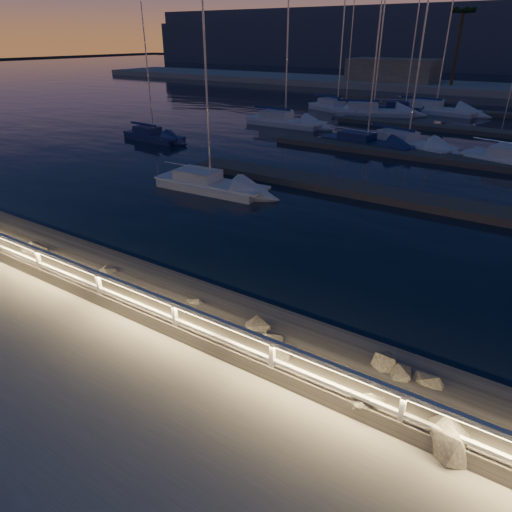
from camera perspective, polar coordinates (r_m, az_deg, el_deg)
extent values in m
plane|color=#A9A499|center=(13.17, -13.13, -8.23)|extent=(400.00, 400.00, 0.00)
cube|color=#A9A499|center=(12.05, -21.80, -13.84)|extent=(240.00, 5.00, 0.20)
cube|color=slate|center=(14.20, -8.69, -6.52)|extent=(240.00, 3.45, 1.29)
plane|color=black|center=(13.87, -12.63, -12.35)|extent=(400.00, 400.00, 0.00)
cube|color=silver|center=(16.58, -25.47, -0.81)|extent=(0.11, 0.11, 1.00)
cube|color=silver|center=(14.28, -18.96, -3.83)|extent=(0.11, 0.11, 1.00)
cube|color=silver|center=(12.28, -10.08, -7.84)|extent=(0.11, 0.11, 1.00)
cube|color=silver|center=(10.76, 2.02, -12.87)|extent=(0.11, 0.11, 1.00)
cube|color=silver|center=(9.94, 17.70, -18.28)|extent=(0.11, 0.11, 1.00)
cube|color=silver|center=(12.65, -13.58, -4.47)|extent=(44.00, 0.12, 0.12)
cube|color=silver|center=(12.90, -13.35, -6.39)|extent=(44.00, 0.09, 0.09)
cube|color=#FFCF72|center=(12.68, -13.61, -4.82)|extent=(44.00, 0.04, 0.03)
sphere|color=slate|center=(11.58, 3.02, -13.04)|extent=(0.82, 0.82, 0.82)
sphere|color=slate|center=(19.15, -23.61, 0.45)|extent=(0.88, 0.88, 0.88)
sphere|color=slate|center=(11.89, 5.05, -12.53)|extent=(1.03, 1.03, 1.03)
cube|color=#5A534B|center=(25.81, 13.31, 7.90)|extent=(22.00, 2.00, 0.40)
cube|color=#5A534B|center=(35.07, 19.42, 11.80)|extent=(22.00, 2.00, 0.40)
cube|color=#5A534B|center=(46.59, 23.57, 14.31)|extent=(22.00, 2.00, 0.40)
cube|color=#5A534B|center=(58.31, 26.10, 15.79)|extent=(22.00, 2.00, 0.40)
cube|color=#A9A499|center=(81.97, 29.06, 17.56)|extent=(160.00, 14.00, 1.20)
cube|color=gray|center=(85.54, 16.73, 21.15)|extent=(14.00, 8.00, 4.00)
cylinder|color=#4D3D24|center=(80.89, 23.86, 22.69)|extent=(0.44, 0.44, 10.50)
cube|color=#374355|center=(162.30, 9.58, 25.02)|extent=(120.00, 25.00, 18.00)
cube|color=navy|center=(40.11, -12.62, 14.15)|extent=(5.68, 2.26, 0.47)
cube|color=navy|center=(40.05, -12.66, 14.57)|extent=(6.13, 2.01, 0.13)
cube|color=navy|center=(40.59, -13.44, 15.07)|extent=(2.26, 1.55, 0.56)
cylinder|color=silver|center=(39.45, -13.39, 21.57)|extent=(0.10, 0.10, 9.66)
cylinder|color=silver|center=(40.81, -13.86, 15.70)|extent=(3.47, 0.32, 0.07)
cube|color=silver|center=(26.02, -5.66, 8.50)|extent=(6.33, 2.45, 0.48)
cube|color=silver|center=(25.93, -5.69, 9.15)|extent=(6.83, 2.17, 0.13)
cube|color=silver|center=(26.34, -7.28, 10.04)|extent=(2.51, 1.70, 0.57)
cylinder|color=silver|center=(24.93, -6.27, 21.31)|extent=(0.11, 0.11, 10.79)
cylinder|color=silver|center=(26.48, -8.09, 11.06)|extent=(3.88, 0.31, 0.07)
cylinder|color=silver|center=(35.22, 29.37, 12.17)|extent=(5.06, 1.45, 0.09)
cube|color=silver|center=(45.99, 3.67, 16.12)|extent=(7.48, 2.62, 0.63)
cube|color=silver|center=(45.92, 3.69, 16.61)|extent=(8.10, 2.26, 0.17)
cube|color=silver|center=(46.39, 2.56, 17.23)|extent=(2.93, 1.92, 0.75)
cylinder|color=silver|center=(45.35, 3.94, 24.83)|extent=(0.14, 0.14, 12.91)
cylinder|color=silver|center=(46.59, 2.01, 17.99)|extent=(4.65, 0.18, 0.09)
cube|color=silver|center=(38.04, 18.39, 12.87)|extent=(7.53, 4.55, 0.56)
cube|color=silver|center=(37.97, 18.46, 13.39)|extent=(7.98, 4.40, 0.15)
cube|color=silver|center=(38.46, 17.31, 14.23)|extent=(3.21, 2.58, 0.66)
cylinder|color=silver|center=(37.28, 19.91, 22.85)|extent=(0.12, 0.12, 12.41)
cylinder|color=silver|center=(38.66, 16.80, 15.12)|extent=(4.26, 1.51, 0.08)
cube|color=navy|center=(37.53, 13.66, 13.28)|extent=(6.99, 3.22, 0.49)
cube|color=navy|center=(37.47, 13.71, 13.74)|extent=(7.50, 2.97, 0.13)
cube|color=navy|center=(37.85, 12.50, 14.45)|extent=(2.84, 2.05, 0.57)
cylinder|color=silver|center=(36.76, 14.75, 22.79)|extent=(0.11, 0.11, 11.69)
cylinder|color=silver|center=(38.01, 11.94, 15.22)|extent=(4.17, 0.70, 0.07)
cube|color=silver|center=(55.92, 10.09, 17.51)|extent=(7.76, 5.21, 0.63)
cube|color=silver|center=(55.86, 10.12, 17.92)|extent=(8.17, 5.12, 0.17)
cube|color=silver|center=(56.57, 9.42, 18.47)|extent=(3.37, 2.84, 0.74)
cylinder|color=silver|center=(55.39, 10.69, 24.61)|extent=(0.14, 0.14, 12.83)
cylinder|color=silver|center=(56.88, 9.11, 19.11)|extent=(4.27, 1.93, 0.09)
cube|color=silver|center=(57.34, 21.46, 16.41)|extent=(8.92, 3.92, 0.62)
cube|color=silver|center=(57.29, 21.52, 16.79)|extent=(9.58, 3.58, 0.17)
cube|color=silver|center=(57.65, 20.44, 17.41)|extent=(3.60, 2.56, 0.74)
cylinder|color=silver|center=(56.82, 22.87, 24.32)|extent=(0.14, 0.14, 14.99)
cylinder|color=silver|center=(57.81, 19.95, 18.07)|extent=(5.37, 0.76, 0.09)
cube|color=navy|center=(57.34, 18.09, 16.89)|extent=(6.66, 3.87, 0.54)
cube|color=navy|center=(57.30, 18.14, 17.23)|extent=(7.07, 3.72, 0.15)
cube|color=navy|center=(57.25, 17.27, 17.68)|extent=(2.81, 2.23, 0.63)
cylinder|color=silver|center=(56.85, 18.96, 22.77)|extent=(0.12, 0.12, 10.98)
cylinder|color=silver|center=(57.19, 16.88, 18.22)|extent=(3.80, 1.23, 0.08)
cube|color=silver|center=(53.78, 14.40, 16.81)|extent=(8.53, 5.56, 0.63)
cube|color=silver|center=(53.73, 14.45, 17.24)|extent=(9.00, 5.44, 0.17)
cube|color=silver|center=(53.64, 13.24, 17.78)|extent=(3.69, 3.07, 0.75)
cylinder|color=silver|center=(53.24, 15.37, 24.84)|extent=(0.14, 0.14, 14.08)
cylinder|color=silver|center=(53.56, 12.67, 18.44)|extent=(4.73, 1.99, 0.09)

